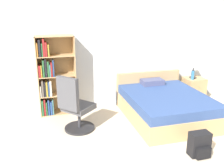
{
  "coord_description": "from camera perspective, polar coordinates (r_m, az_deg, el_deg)",
  "views": [
    {
      "loc": [
        -1.99,
        -2.24,
        2.25
      ],
      "look_at": [
        -0.83,
        1.98,
        0.88
      ],
      "focal_mm": 40.0,
      "sensor_mm": 36.0,
      "label": 1
    }
  ],
  "objects": [
    {
      "name": "wall_back",
      "position": [
        5.9,
        4.55,
        7.98
      ],
      "size": [
        9.0,
        0.06,
        2.6
      ],
      "color": "silver",
      "rests_on": "ground_plane"
    },
    {
      "name": "bookshelf",
      "position": [
        5.41,
        -13.67,
        1.63
      ],
      "size": [
        0.78,
        0.32,
        1.69
      ],
      "color": "tan",
      "rests_on": "ground_plane"
    },
    {
      "name": "bed",
      "position": [
        5.38,
        11.9,
        -4.69
      ],
      "size": [
        1.57,
        1.94,
        0.78
      ],
      "color": "tan",
      "rests_on": "ground_plane"
    },
    {
      "name": "office_chair",
      "position": [
        4.65,
        -8.39,
        -5.38
      ],
      "size": [
        0.72,
        0.72,
        1.09
      ],
      "color": "#232326",
      "rests_on": "ground_plane"
    },
    {
      "name": "nightstand",
      "position": [
        6.52,
        18.15,
        -1.12
      ],
      "size": [
        0.47,
        0.45,
        0.57
      ],
      "color": "tan",
      "rests_on": "ground_plane"
    },
    {
      "name": "table_lamp",
      "position": [
        6.36,
        18.28,
        4.49
      ],
      "size": [
        0.27,
        0.27,
        0.48
      ],
      "color": "#333333",
      "rests_on": "nightstand"
    },
    {
      "name": "water_bottle",
      "position": [
        6.26,
        17.98,
        1.98
      ],
      "size": [
        0.07,
        0.07,
        0.25
      ],
      "color": "teal",
      "rests_on": "nightstand"
    },
    {
      "name": "backpack_black",
      "position": [
        4.23,
        19.39,
        -12.98
      ],
      "size": [
        0.32,
        0.25,
        0.39
      ],
      "color": "black",
      "rests_on": "ground_plane"
    }
  ]
}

